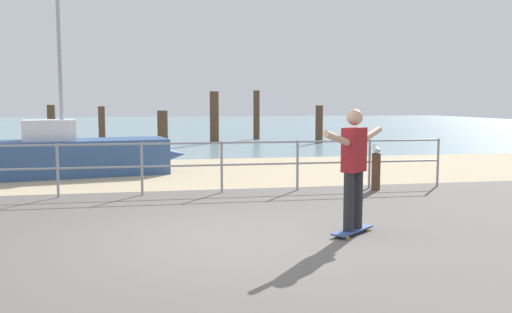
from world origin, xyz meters
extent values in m
cube|color=#605B56|center=(0.00, -1.00, 0.00)|extent=(24.00, 10.00, 0.04)
cube|color=tan|center=(0.00, 7.00, 0.00)|extent=(24.00, 6.00, 0.04)
cube|color=#75939E|center=(0.00, 35.00, 0.00)|extent=(72.00, 50.00, 0.04)
cylinder|color=gray|center=(-2.56, 3.60, 0.53)|extent=(0.05, 0.05, 1.05)
cylinder|color=gray|center=(-0.99, 3.60, 0.53)|extent=(0.05, 0.05, 1.05)
cylinder|color=gray|center=(0.57, 3.60, 0.53)|extent=(0.05, 0.05, 1.05)
cylinder|color=gray|center=(2.13, 3.60, 0.53)|extent=(0.05, 0.05, 1.05)
cylinder|color=gray|center=(3.69, 3.60, 0.53)|extent=(0.05, 0.05, 1.05)
cylinder|color=gray|center=(5.25, 3.60, 0.53)|extent=(0.05, 0.05, 1.05)
cylinder|color=gray|center=(-0.99, 3.60, 1.02)|extent=(12.48, 0.04, 0.04)
cylinder|color=gray|center=(-0.99, 3.60, 0.58)|extent=(12.48, 0.04, 0.04)
cube|color=#335184|center=(-2.66, 6.80, 0.45)|extent=(4.58, 2.20, 0.90)
cone|color=#335184|center=(-0.50, 7.21, 0.45)|extent=(1.22, 0.96, 0.77)
cylinder|color=#9EA0A5|center=(-2.96, 6.74, 3.32)|extent=(0.10, 0.10, 4.83)
cube|color=silver|center=(-3.25, 6.68, 1.15)|extent=(1.35, 1.11, 0.50)
cube|color=#334C8C|center=(1.93, -0.09, 0.07)|extent=(0.75, 0.66, 0.02)
cylinder|color=orange|center=(1.77, -0.33, 0.03)|extent=(0.07, 0.06, 0.06)
cylinder|color=orange|center=(1.66, -0.21, 0.03)|extent=(0.07, 0.06, 0.06)
cylinder|color=orange|center=(2.20, 0.02, 0.03)|extent=(0.07, 0.06, 0.06)
cylinder|color=orange|center=(2.10, 0.15, 0.03)|extent=(0.07, 0.06, 0.06)
cylinder|color=#26262B|center=(1.84, -0.17, 0.48)|extent=(0.14, 0.14, 0.80)
cylinder|color=#26262B|center=(2.02, -0.02, 0.48)|extent=(0.14, 0.14, 0.80)
cube|color=maroon|center=(1.93, -0.09, 1.18)|extent=(0.41, 0.38, 0.60)
sphere|color=tan|center=(1.93, -0.09, 1.62)|extent=(0.22, 0.22, 0.22)
cylinder|color=tan|center=(1.59, -0.38, 1.36)|extent=(0.49, 0.42, 0.23)
cylinder|color=tan|center=(2.28, 0.19, 1.36)|extent=(0.49, 0.42, 0.23)
cylinder|color=#513826|center=(3.72, 3.34, 0.39)|extent=(0.18, 0.18, 0.78)
ellipsoid|color=white|center=(3.72, 3.34, 0.85)|extent=(0.20, 0.34, 0.14)
sphere|color=white|center=(3.76, 3.52, 0.91)|extent=(0.09, 0.09, 0.09)
cone|color=gold|center=(3.77, 3.57, 0.91)|extent=(0.03, 0.05, 0.02)
cube|color=slate|center=(3.69, 3.18, 0.86)|extent=(0.10, 0.13, 0.02)
cylinder|color=#513826|center=(-5.03, 16.72, 0.85)|extent=(0.33, 0.33, 1.70)
cylinder|color=#513826|center=(-2.75, 14.22, 0.83)|extent=(0.26, 0.26, 1.66)
cylinder|color=#513826|center=(-0.47, 13.93, 0.75)|extent=(0.40, 0.40, 1.50)
cylinder|color=#513826|center=(1.81, 16.62, 1.14)|extent=(0.40, 0.40, 2.29)
cylinder|color=#513826|center=(4.09, 18.72, 1.19)|extent=(0.31, 0.31, 2.38)
cylinder|color=#513826|center=(6.36, 15.84, 0.84)|extent=(0.33, 0.33, 1.68)
camera|label=1|loc=(-0.70, -6.97, 1.83)|focal=37.70mm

